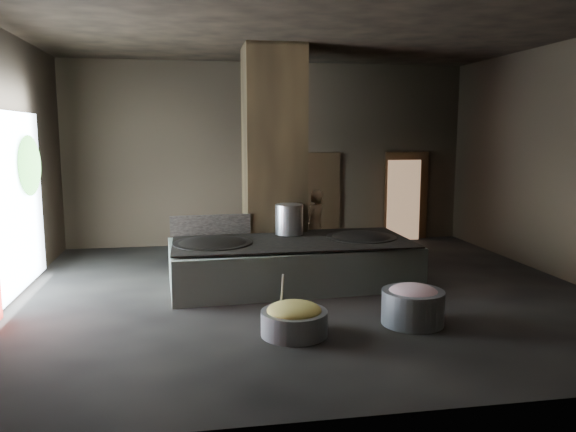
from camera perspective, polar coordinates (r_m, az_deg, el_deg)
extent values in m
cube|color=black|center=(10.11, 1.87, -7.84)|extent=(10.00, 9.00, 0.10)
cube|color=black|center=(9.87, 2.01, 18.74)|extent=(10.00, 9.00, 0.10)
cube|color=black|center=(14.20, -1.84, 6.29)|extent=(10.00, 0.10, 4.50)
cube|color=black|center=(5.36, 11.94, 2.52)|extent=(10.00, 0.10, 4.50)
cube|color=black|center=(11.84, 26.72, 4.96)|extent=(0.10, 9.00, 4.50)
cube|color=black|center=(11.54, -1.47, 5.79)|extent=(1.20, 1.20, 4.50)
cube|color=#A2B4A2|center=(10.45, 0.37, -4.84)|extent=(4.54, 2.37, 0.77)
cube|color=black|center=(10.36, 0.37, -2.52)|extent=(4.33, 2.08, 0.03)
ellipsoid|color=black|center=(10.17, -7.66, -3.18)|extent=(1.40, 1.40, 0.39)
cylinder|color=black|center=(10.15, -7.67, -2.79)|extent=(1.42, 1.42, 0.05)
ellipsoid|color=black|center=(10.73, 7.44, -2.55)|extent=(1.30, 1.30, 0.37)
cylinder|color=black|center=(10.72, 7.44, -2.19)|extent=(1.33, 1.33, 0.05)
cylinder|color=#A9ACB0|center=(10.84, 0.11, -0.33)|extent=(0.54, 0.54, 0.58)
cube|color=black|center=(10.90, -7.86, -0.90)|extent=(1.54, 0.15, 0.39)
imported|color=brown|center=(12.22, 2.73, -1.01)|extent=(0.67, 0.65, 1.56)
cylinder|color=slate|center=(7.93, 0.63, -10.80)|extent=(1.21, 1.21, 0.34)
ellipsoid|color=#8EAA52|center=(7.88, 0.63, -9.57)|extent=(0.76, 0.76, 0.24)
cylinder|color=#A9ACB0|center=(7.93, -0.64, -7.93)|extent=(0.05, 0.37, 0.66)
cylinder|color=slate|center=(8.55, 12.55, -9.02)|extent=(1.19, 1.19, 0.50)
ellipsoid|color=#C07384|center=(8.49, 12.60, -7.74)|extent=(0.76, 0.76, 0.29)
cube|color=black|center=(14.41, 2.96, 1.72)|extent=(1.18, 0.08, 2.38)
cube|color=#8C6647|center=(14.40, 2.61, 1.52)|extent=(0.78, 0.04, 1.85)
cube|color=black|center=(15.12, 11.87, 1.87)|extent=(1.18, 0.08, 2.38)
cube|color=#8C6647|center=(14.87, 11.65, 1.57)|extent=(0.88, 0.04, 2.09)
cube|color=white|center=(10.21, -26.67, 0.88)|extent=(0.04, 4.20, 3.10)
ellipsoid|color=#194714|center=(11.19, -24.78, 4.67)|extent=(0.28, 1.10, 1.10)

